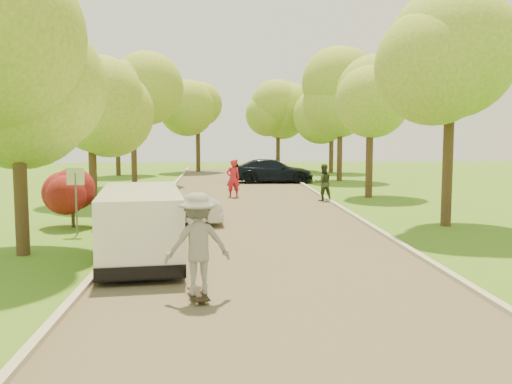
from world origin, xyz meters
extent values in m
plane|color=#47741B|center=(0.00, 0.00, 0.00)|extent=(100.00, 100.00, 0.00)
cube|color=#4C4438|center=(0.00, 8.00, 0.01)|extent=(8.00, 60.00, 0.01)
cube|color=#B2AD9E|center=(-4.05, 8.00, 0.06)|extent=(0.18, 60.00, 0.12)
cube|color=#B2AD9E|center=(4.05, 8.00, 0.06)|extent=(0.18, 60.00, 0.12)
cylinder|color=#59595E|center=(-5.80, 4.00, 1.00)|extent=(0.06, 0.06, 2.00)
cube|color=white|center=(-5.80, 4.00, 1.90)|extent=(0.55, 0.04, 0.55)
cylinder|color=#382619|center=(-6.30, 5.50, 0.35)|extent=(0.12, 0.12, 0.70)
sphere|color=#590F0F|center=(-6.30, 5.50, 1.10)|extent=(1.70, 1.70, 1.70)
cylinder|color=#382619|center=(-6.50, 1.00, 1.80)|extent=(0.36, 0.36, 3.60)
sphere|color=#5E9629|center=(-6.50, 1.00, 4.98)|extent=(4.60, 4.60, 4.60)
sphere|color=#5E9629|center=(-5.81, 1.00, 5.67)|extent=(3.45, 3.45, 3.45)
cylinder|color=#382619|center=(-7.00, 12.00, 1.57)|extent=(0.36, 0.36, 3.15)
sphere|color=#5E9629|center=(-7.00, 12.00, 4.41)|extent=(4.20, 4.20, 4.20)
sphere|color=#5E9629|center=(-6.37, 12.00, 5.04)|extent=(3.15, 3.15, 3.15)
cylinder|color=#382619|center=(-6.60, 22.00, 1.91)|extent=(0.36, 0.36, 3.83)
sphere|color=#5E9629|center=(-6.60, 22.00, 5.27)|extent=(4.80, 4.80, 4.80)
sphere|color=#5E9629|center=(-5.88, 22.00, 5.99)|extent=(3.60, 3.60, 3.60)
cylinder|color=#382619|center=(6.80, 5.00, 1.91)|extent=(0.36, 0.36, 3.83)
sphere|color=#5E9629|center=(6.80, 5.00, 5.33)|extent=(5.00, 5.00, 5.00)
sphere|color=#5E9629|center=(7.55, 5.00, 6.08)|extent=(3.75, 3.75, 3.75)
cylinder|color=#382619|center=(6.40, 14.00, 1.69)|extent=(0.36, 0.36, 3.38)
sphere|color=#5E9629|center=(6.40, 14.00, 4.70)|extent=(4.40, 4.40, 4.40)
sphere|color=#5E9629|center=(7.06, 14.00, 5.36)|extent=(3.30, 3.30, 3.30)
cylinder|color=#382619|center=(7.00, 24.00, 2.02)|extent=(0.36, 0.36, 4.05)
sphere|color=#5E9629|center=(7.00, 24.00, 5.61)|extent=(5.20, 5.20, 5.20)
sphere|color=#5E9629|center=(7.78, 24.00, 6.39)|extent=(3.90, 3.90, 3.90)
cylinder|color=#382619|center=(-9.00, 30.00, 1.80)|extent=(0.36, 0.36, 3.60)
sphere|color=#5E9629|center=(-9.00, 30.00, 5.10)|extent=(5.00, 5.00, 5.00)
sphere|color=#5E9629|center=(-8.25, 30.00, 5.85)|extent=(3.75, 3.75, 3.75)
cylinder|color=#382619|center=(8.00, 32.00, 1.91)|extent=(0.36, 0.36, 3.83)
sphere|color=#5E9629|center=(8.00, 32.00, 5.33)|extent=(5.00, 5.00, 5.00)
sphere|color=#5E9629|center=(8.75, 32.00, 6.08)|extent=(3.75, 3.75, 3.75)
cylinder|color=#382619|center=(-3.00, 34.00, 1.69)|extent=(0.36, 0.36, 3.38)
sphere|color=#5E9629|center=(-3.00, 34.00, 4.81)|extent=(4.80, 4.80, 4.80)
sphere|color=#5E9629|center=(-2.28, 34.00, 5.53)|extent=(3.60, 3.60, 3.60)
cylinder|color=#382619|center=(4.00, 36.00, 1.80)|extent=(0.36, 0.36, 3.60)
sphere|color=#5E9629|center=(4.00, 36.00, 5.10)|extent=(5.00, 5.00, 5.00)
sphere|color=#5E9629|center=(4.75, 36.00, 5.85)|extent=(3.75, 3.75, 3.75)
cube|color=white|center=(-3.20, -0.05, 1.01)|extent=(2.52, 5.06, 1.67)
cube|color=black|center=(-3.20, -0.05, 0.30)|extent=(2.56, 5.17, 0.30)
cube|color=black|center=(-3.23, 0.20, 1.42)|extent=(2.37, 3.66, 0.56)
cylinder|color=black|center=(-3.85, -1.77, 0.33)|extent=(0.33, 0.69, 0.67)
cylinder|color=black|center=(-2.14, -1.55, 0.33)|extent=(0.33, 0.69, 0.67)
cylinder|color=black|center=(-4.26, 1.45, 0.33)|extent=(0.33, 0.69, 0.67)
cylinder|color=black|center=(-2.55, 1.66, 0.33)|extent=(0.33, 0.69, 0.67)
imported|color=#B9BABF|center=(-3.30, 5.63, 0.73)|extent=(4.51, 1.73, 1.47)
imported|color=black|center=(2.30, 22.90, 0.78)|extent=(5.43, 2.35, 1.56)
cube|color=black|center=(-1.63, -3.49, 0.12)|extent=(0.50, 1.06, 0.02)
cylinder|color=#BFCC4C|center=(-1.62, -3.11, 0.05)|extent=(0.05, 0.09, 0.08)
cylinder|color=#BFCC4C|center=(-1.80, -3.15, 0.05)|extent=(0.05, 0.09, 0.08)
cylinder|color=#BFCC4C|center=(-1.46, -3.83, 0.05)|extent=(0.05, 0.09, 0.08)
cylinder|color=#BFCC4C|center=(-1.64, -3.87, 0.05)|extent=(0.05, 0.09, 0.08)
imported|color=gray|center=(-1.63, -3.49, 1.13)|extent=(1.42, 1.01, 2.00)
imported|color=#B61B2A|center=(-0.51, 14.41, 0.97)|extent=(0.79, 0.61, 1.93)
imported|color=#2D3620|center=(3.80, 12.63, 0.89)|extent=(0.95, 0.78, 1.78)
camera|label=1|loc=(-1.19, -14.50, 3.28)|focal=40.00mm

